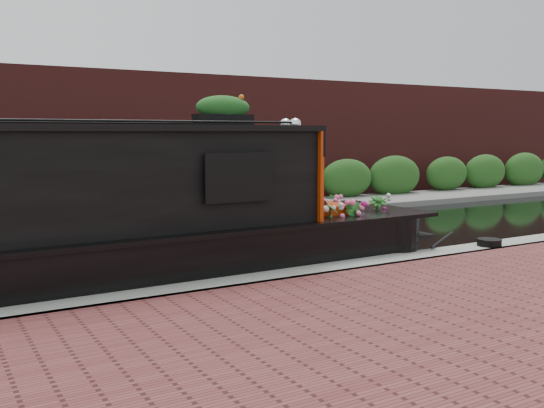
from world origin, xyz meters
TOP-DOWN VIEW (x-y plane):
  - ground at (0.00, 0.00)m, footprint 80.00×80.00m
  - near_bank_coping at (0.00, -3.30)m, footprint 40.00×0.60m
  - far_bank_path at (0.00, 4.20)m, footprint 40.00×2.40m
  - far_hedge at (0.00, 5.10)m, footprint 40.00×1.10m
  - far_brick_wall at (0.00, 7.20)m, footprint 40.00×1.00m
  - narrowboat at (-4.39, -1.97)m, footprint 12.90×2.46m
  - rope_fender at (2.47, -1.97)m, footprint 0.39×0.45m
  - coiled_mooring_rope at (3.33, -3.34)m, footprint 0.42×0.42m

SIDE VIEW (x-z plane):
  - ground at x=0.00m, z-range 0.00..0.00m
  - near_bank_coping at x=0.00m, z-range -0.25..0.25m
  - far_bank_path at x=0.00m, z-range -0.17..0.17m
  - far_hedge at x=0.00m, z-range -1.40..1.40m
  - far_brick_wall at x=0.00m, z-range -4.00..4.00m
  - rope_fender at x=2.47m, z-range 0.00..0.39m
  - coiled_mooring_rope at x=3.33m, z-range 0.25..0.37m
  - narrowboat at x=-4.39m, z-range -0.62..2.42m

